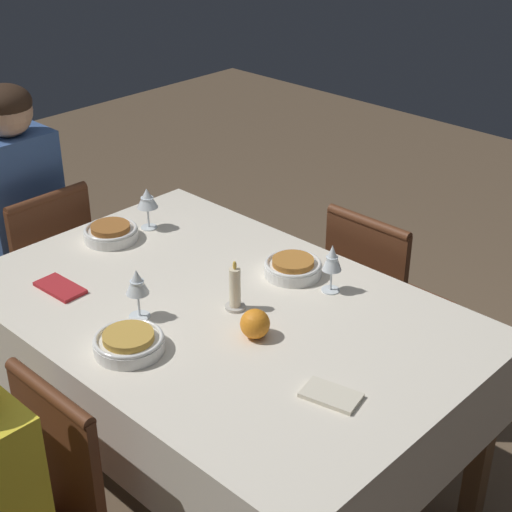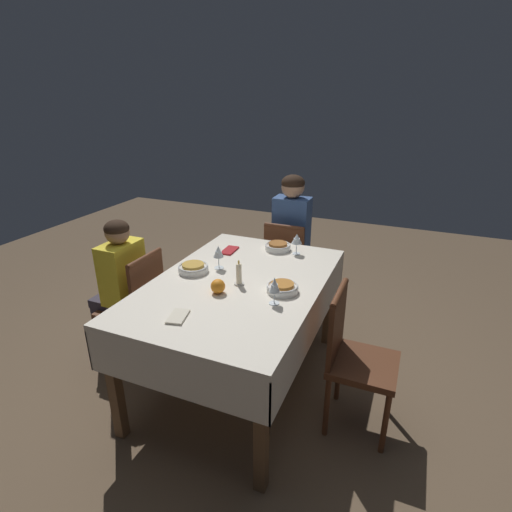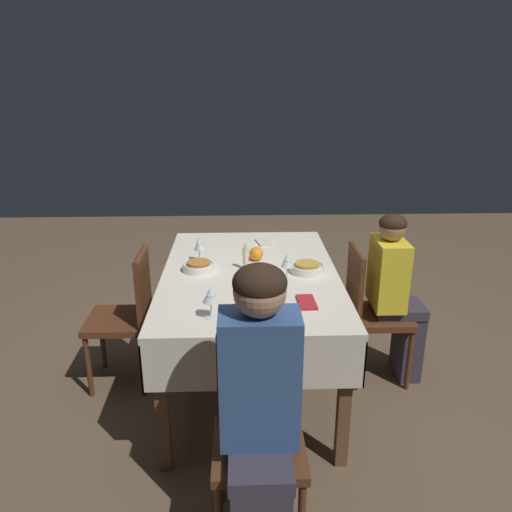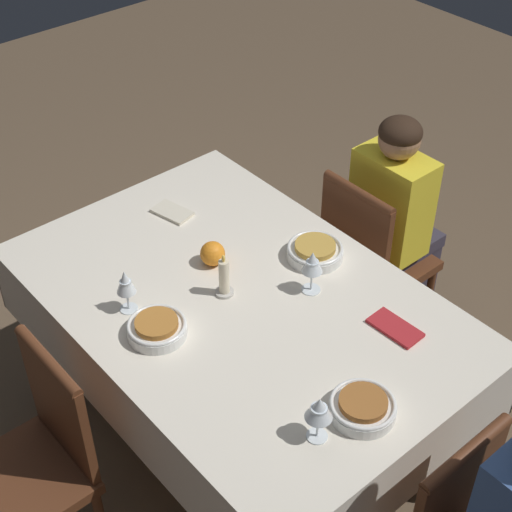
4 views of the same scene
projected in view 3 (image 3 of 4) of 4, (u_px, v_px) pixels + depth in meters
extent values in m
plane|color=brown|center=(250.00, 384.00, 3.16)|extent=(8.00, 8.00, 0.00)
cube|color=silver|center=(250.00, 275.00, 2.90)|extent=(1.53, 1.01, 0.04)
cube|color=silver|center=(165.00, 297.00, 2.93)|extent=(1.53, 0.01, 0.24)
cube|color=silver|center=(334.00, 295.00, 2.96)|extent=(1.53, 0.01, 0.24)
cube|color=silver|center=(248.00, 253.00, 3.66)|extent=(0.01, 1.01, 0.24)
cube|color=silver|center=(254.00, 367.00, 2.23)|extent=(0.01, 1.01, 0.24)
cube|color=brown|center=(189.00, 288.00, 3.67)|extent=(0.06, 0.06, 0.73)
cube|color=brown|center=(162.00, 406.00, 2.37)|extent=(0.06, 0.06, 0.73)
cube|color=brown|center=(307.00, 286.00, 3.69)|extent=(0.06, 0.06, 0.73)
cube|color=brown|center=(344.00, 402.00, 2.39)|extent=(0.06, 0.06, 0.73)
cube|color=#562D19|center=(259.00, 449.00, 2.01)|extent=(0.37, 0.37, 0.04)
cube|color=#562D19|center=(258.00, 378.00, 2.09)|extent=(0.03, 0.34, 0.40)
cylinder|color=#562D19|center=(258.00, 335.00, 2.02)|extent=(0.04, 0.33, 0.04)
cylinder|color=#562D19|center=(222.00, 465.00, 2.23)|extent=(0.03, 0.03, 0.40)
cylinder|color=#562D19|center=(293.00, 463.00, 2.24)|extent=(0.03, 0.03, 0.40)
cube|color=#562D19|center=(379.00, 316.00, 3.11)|extent=(0.37, 0.37, 0.04)
cube|color=#562D19|center=(355.00, 284.00, 3.03)|extent=(0.34, 0.03, 0.40)
cylinder|color=#562D19|center=(357.00, 253.00, 2.96)|extent=(0.33, 0.04, 0.04)
cylinder|color=#562D19|center=(409.00, 360.00, 3.04)|extent=(0.03, 0.03, 0.40)
cylinder|color=#562D19|center=(394.00, 335.00, 3.34)|extent=(0.03, 0.03, 0.40)
cylinder|color=#562D19|center=(357.00, 361.00, 3.03)|extent=(0.03, 0.03, 0.40)
cylinder|color=#562D19|center=(347.00, 335.00, 3.33)|extent=(0.03, 0.03, 0.40)
cube|color=#562D19|center=(118.00, 321.00, 3.05)|extent=(0.37, 0.37, 0.04)
cube|color=#562D19|center=(143.00, 287.00, 2.98)|extent=(0.34, 0.03, 0.40)
cylinder|color=#562D19|center=(140.00, 256.00, 2.91)|extent=(0.33, 0.04, 0.04)
cylinder|color=#562D19|center=(102.00, 340.00, 3.27)|extent=(0.03, 0.03, 0.40)
cylinder|color=#562D19|center=(89.00, 367.00, 2.98)|extent=(0.03, 0.03, 0.40)
cylinder|color=#562D19|center=(151.00, 339.00, 3.28)|extent=(0.03, 0.03, 0.40)
cylinder|color=#562D19|center=(142.00, 366.00, 2.99)|extent=(0.03, 0.03, 0.40)
cube|color=#383342|center=(260.00, 459.00, 1.89)|extent=(0.31, 0.24, 0.06)
cube|color=#38568E|center=(259.00, 379.00, 1.86)|extent=(0.18, 0.30, 0.54)
sphere|color=tan|center=(260.00, 291.00, 1.74)|extent=(0.19, 0.19, 0.19)
ellipsoid|color=black|center=(260.00, 283.00, 1.73)|extent=(0.19, 0.19, 0.13)
cube|color=#383342|center=(407.00, 344.00, 3.19)|extent=(0.22, 0.14, 0.44)
cube|color=#383342|center=(398.00, 309.00, 3.10)|extent=(0.24, 0.31, 0.06)
cube|color=yellow|center=(388.00, 273.00, 3.01)|extent=(0.30, 0.18, 0.42)
sphere|color=#9E7051|center=(393.00, 228.00, 2.92)|extent=(0.16, 0.16, 0.16)
ellipsoid|color=black|center=(393.00, 223.00, 2.91)|extent=(0.16, 0.16, 0.11)
cylinder|color=white|center=(243.00, 316.00, 2.33)|extent=(0.19, 0.19, 0.04)
torus|color=white|center=(243.00, 312.00, 2.32)|extent=(0.19, 0.19, 0.01)
cylinder|color=#995B28|center=(243.00, 310.00, 2.32)|extent=(0.14, 0.14, 0.02)
cylinder|color=white|center=(211.00, 317.00, 2.35)|extent=(0.06, 0.06, 0.00)
cylinder|color=white|center=(211.00, 309.00, 2.34)|extent=(0.01, 0.01, 0.08)
cone|color=white|center=(211.00, 295.00, 2.31)|extent=(0.08, 0.08, 0.07)
cylinder|color=white|center=(211.00, 297.00, 2.32)|extent=(0.05, 0.05, 0.03)
cylinder|color=white|center=(307.00, 269.00, 2.88)|extent=(0.20, 0.20, 0.04)
torus|color=white|center=(307.00, 265.00, 2.88)|extent=(0.19, 0.19, 0.01)
cylinder|color=gold|center=(307.00, 265.00, 2.88)|extent=(0.14, 0.14, 0.02)
cylinder|color=white|center=(287.00, 280.00, 2.78)|extent=(0.06, 0.06, 0.00)
cylinder|color=white|center=(287.00, 273.00, 2.76)|extent=(0.01, 0.01, 0.08)
cone|color=white|center=(287.00, 260.00, 2.74)|extent=(0.07, 0.07, 0.08)
cylinder|color=white|center=(287.00, 262.00, 2.74)|extent=(0.04, 0.04, 0.03)
cylinder|color=white|center=(199.00, 268.00, 2.91)|extent=(0.19, 0.19, 0.04)
torus|color=white|center=(199.00, 264.00, 2.90)|extent=(0.18, 0.18, 0.01)
cylinder|color=#B2702D|center=(198.00, 263.00, 2.90)|extent=(0.13, 0.13, 0.02)
cylinder|color=white|center=(200.00, 261.00, 3.05)|extent=(0.06, 0.06, 0.00)
cylinder|color=white|center=(200.00, 255.00, 3.04)|extent=(0.01, 0.01, 0.07)
cone|color=white|center=(199.00, 243.00, 3.01)|extent=(0.06, 0.06, 0.08)
cylinder|color=white|center=(199.00, 246.00, 3.02)|extent=(0.04, 0.04, 0.04)
cylinder|color=beige|center=(246.00, 268.00, 2.93)|extent=(0.06, 0.06, 0.01)
cylinder|color=beige|center=(246.00, 258.00, 2.91)|extent=(0.03, 0.03, 0.13)
ellipsoid|color=#F9C64C|center=(246.00, 245.00, 2.88)|extent=(0.01, 0.01, 0.03)
sphere|color=orange|center=(256.00, 254.00, 3.06)|extent=(0.09, 0.09, 0.09)
cube|color=beige|center=(264.00, 242.00, 3.38)|extent=(0.16, 0.12, 0.01)
cube|color=#AD2328|center=(307.00, 302.00, 2.49)|extent=(0.17, 0.09, 0.01)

